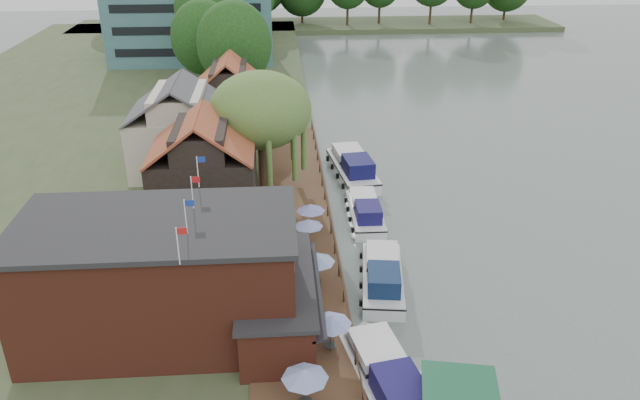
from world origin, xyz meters
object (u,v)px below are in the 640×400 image
object	(u,v)px
umbrella_4	(297,256)
cruiser_3	(353,164)
umbrella_1	(331,333)
pub	(196,276)
umbrella_5	(309,234)
willow	(261,132)
cruiser_1	(383,272)
cruiser_2	(365,208)
umbrella_3	(316,270)
cottage_b	(181,126)
cottage_c	(230,98)
cruiser_0	(386,374)
hotel_block	(192,20)
umbrella_0	(305,388)
umbrella_6	(311,218)
umbrella_2	(304,303)
cottage_a	(203,167)

from	to	relation	value
umbrella_4	cruiser_3	size ratio (longest dim) A/B	0.22
umbrella_1	umbrella_4	bearing A→B (deg)	100.40
pub	umbrella_1	size ratio (longest dim) A/B	8.42
umbrella_5	willow	bearing A→B (deg)	106.86
cruiser_1	cruiser_2	bearing A→B (deg)	96.60
umbrella_3	umbrella_5	world-z (taller)	same
pub	umbrella_5	distance (m)	11.46
pub	cottage_b	distance (m)	25.33
cottage_c	cruiser_1	world-z (taller)	cottage_c
cruiser_0	umbrella_4	bearing A→B (deg)	100.94
umbrella_5	cruiser_0	distance (m)	14.24
cottage_c	pub	bearing A→B (deg)	-90.00
hotel_block	umbrella_4	xyz separation A→B (m)	(13.90, -65.19, -4.86)
cruiser_2	cruiser_3	xyz separation A→B (m)	(0.01, 9.07, 0.27)
cottage_b	umbrella_1	world-z (taller)	cottage_b
umbrella_4	cruiser_0	distance (m)	11.63
hotel_block	umbrella_5	distance (m)	64.08
umbrella_4	umbrella_0	bearing A→B (deg)	-90.37
cruiser_3	umbrella_3	bearing A→B (deg)	-110.32
umbrella_3	umbrella_6	world-z (taller)	same
umbrella_0	pub	bearing A→B (deg)	130.21
cruiser_1	cruiser_2	world-z (taller)	cruiser_1
cottage_c	umbrella_3	distance (m)	31.02
cottage_c	hotel_block	bearing A→B (deg)	102.20
umbrella_0	cruiser_0	size ratio (longest dim) A/B	0.23
umbrella_1	umbrella_0	bearing A→B (deg)	-111.13
umbrella_1	umbrella_4	size ratio (longest dim) A/B	0.97
umbrella_0	umbrella_6	xyz separation A→B (m)	(1.36, 18.23, 0.00)
pub	cottage_c	size ratio (longest dim) A/B	2.35
umbrella_0	cruiser_1	distance (m)	13.53
umbrella_5	umbrella_2	bearing A→B (deg)	-95.02
willow	cruiser_1	bearing A→B (deg)	-60.87
willow	umbrella_3	world-z (taller)	willow
cottage_a	cruiser_0	size ratio (longest dim) A/B	0.84
umbrella_5	umbrella_0	bearing A→B (deg)	-93.83
umbrella_0	cruiser_0	bearing A→B (deg)	23.80
umbrella_6	cruiser_2	xyz separation A→B (m)	(4.73, 3.83, -1.22)
umbrella_0	cottage_c	bearing A→B (deg)	98.10
cottage_b	cottage_c	xyz separation A→B (m)	(4.00, 9.00, 0.00)
pub	umbrella_6	world-z (taller)	pub
umbrella_6	cruiser_0	size ratio (longest dim) A/B	0.23
cottage_b	willow	size ratio (longest dim) A/B	0.92
hotel_block	willow	distance (m)	52.29
cruiser_0	cruiser_3	world-z (taller)	cruiser_3
cottage_c	umbrella_4	distance (m)	28.96
umbrella_1	cruiser_0	xyz separation A→B (m)	(2.76, -2.29, -1.05)
umbrella_2	cruiser_2	size ratio (longest dim) A/B	0.27
umbrella_5	umbrella_3	bearing A→B (deg)	-87.24
umbrella_3	cruiser_0	size ratio (longest dim) A/B	0.24
cottage_c	cruiser_0	bearing A→B (deg)	-75.30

